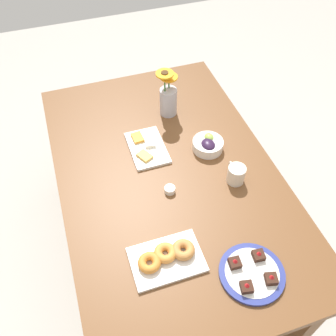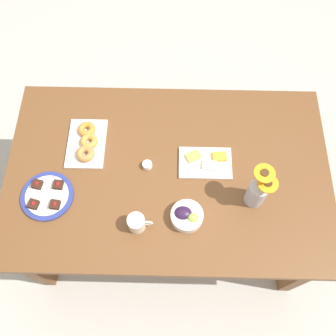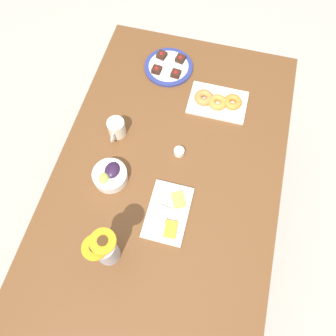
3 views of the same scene
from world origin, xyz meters
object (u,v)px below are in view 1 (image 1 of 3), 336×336
(flower_vase, at_px, (168,99))
(coffee_mug, at_px, (236,174))
(jam_cup_honey, at_px, (170,190))
(grape_bowl, at_px, (208,145))
(dining_table, at_px, (168,185))
(cheese_platter, at_px, (147,147))
(dessert_plate, at_px, (252,273))
(croissant_platter, at_px, (167,257))

(flower_vase, bearing_deg, coffee_mug, -165.28)
(jam_cup_honey, bearing_deg, grape_bowl, -53.51)
(coffee_mug, bearing_deg, dining_table, 64.30)
(jam_cup_honey, distance_m, flower_vase, 0.54)
(flower_vase, bearing_deg, dining_table, 161.56)
(dining_table, xyz_separation_m, cheese_platter, (0.19, 0.05, 0.10))
(coffee_mug, height_order, cheese_platter, coffee_mug)
(coffee_mug, bearing_deg, jam_cup_honey, 84.06)
(dining_table, height_order, flower_vase, flower_vase)
(dining_table, xyz_separation_m, jam_cup_honey, (-0.10, 0.03, 0.10))
(dessert_plate, xyz_separation_m, flower_vase, (0.98, 0.01, 0.08))
(coffee_mug, bearing_deg, flower_vase, 14.72)
(cheese_platter, bearing_deg, grape_bowl, -108.54)
(cheese_platter, xyz_separation_m, dessert_plate, (-0.76, -0.19, 0.00))
(grape_bowl, distance_m, dessert_plate, 0.67)
(cheese_platter, relative_size, croissant_platter, 0.93)
(grape_bowl, xyz_separation_m, jam_cup_honey, (-0.19, 0.26, -0.01))
(coffee_mug, bearing_deg, grape_bowl, 10.84)
(dining_table, bearing_deg, grape_bowl, -68.95)
(coffee_mug, distance_m, jam_cup_honey, 0.31)
(croissant_platter, distance_m, dessert_plate, 0.33)
(dining_table, xyz_separation_m, flower_vase, (0.41, -0.14, 0.18))
(cheese_platter, bearing_deg, jam_cup_honey, -175.31)
(croissant_platter, xyz_separation_m, jam_cup_honey, (0.31, -0.12, -0.00))
(grape_bowl, bearing_deg, dessert_plate, 172.18)
(coffee_mug, bearing_deg, croissant_platter, 123.61)
(jam_cup_honey, bearing_deg, dessert_plate, -160.08)
(grape_bowl, height_order, croissant_platter, grape_bowl)
(dining_table, bearing_deg, cheese_platter, 14.80)
(dining_table, height_order, croissant_platter, croissant_platter)
(croissant_platter, bearing_deg, dining_table, -18.92)
(dining_table, bearing_deg, flower_vase, -18.44)
(croissant_platter, bearing_deg, dessert_plate, -118.95)
(coffee_mug, bearing_deg, cheese_platter, 45.67)
(grape_bowl, xyz_separation_m, dessert_plate, (-0.66, 0.09, -0.02))
(coffee_mug, xyz_separation_m, jam_cup_honey, (0.03, 0.30, -0.03))
(coffee_mug, distance_m, cheese_platter, 0.46)
(grape_bowl, distance_m, flower_vase, 0.34)
(croissant_platter, xyz_separation_m, dessert_plate, (-0.16, -0.29, -0.01))
(grape_bowl, bearing_deg, jam_cup_honey, 126.49)
(jam_cup_honey, bearing_deg, cheese_platter, 4.69)
(coffee_mug, xyz_separation_m, croissant_platter, (-0.28, 0.42, -0.03))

